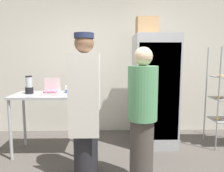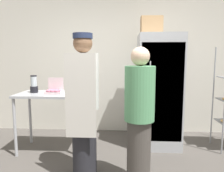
# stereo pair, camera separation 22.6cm
# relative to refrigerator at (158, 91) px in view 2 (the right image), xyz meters

# --- Properties ---
(back_wall) EXTENTS (6.40, 0.12, 3.02)m
(back_wall) POSITION_rel_refrigerator_xyz_m (-0.68, 0.71, 0.58)
(back_wall) COLOR silver
(back_wall) RESTS_ON ground_plane
(refrigerator) EXTENTS (0.69, 0.77, 1.85)m
(refrigerator) POSITION_rel_refrigerator_xyz_m (0.00, 0.00, 0.00)
(refrigerator) COLOR #ADAFB5
(refrigerator) RESTS_ON ground_plane
(prep_counter) EXTENTS (1.09, 0.61, 0.92)m
(prep_counter) POSITION_rel_refrigerator_xyz_m (-1.68, -0.34, -0.12)
(prep_counter) COLOR #ADAFB5
(prep_counter) RESTS_ON ground_plane
(donut_box) EXTENTS (0.24, 0.21, 0.25)m
(donut_box) POSITION_rel_refrigerator_xyz_m (-1.62, -0.47, 0.05)
(donut_box) COLOR silver
(donut_box) RESTS_ON prep_counter
(blender_pitcher) EXTENTS (0.12, 0.12, 0.28)m
(blender_pitcher) POSITION_rel_refrigerator_xyz_m (-2.00, -0.30, 0.12)
(blender_pitcher) COLOR black
(blender_pitcher) RESTS_ON prep_counter
(binder_stack) EXTENTS (0.28, 0.22, 0.11)m
(binder_stack) POSITION_rel_refrigerator_xyz_m (-1.32, -0.17, 0.05)
(binder_stack) COLOR #2D5193
(binder_stack) RESTS_ON prep_counter
(cardboard_storage_box) EXTENTS (0.35, 0.32, 0.30)m
(cardboard_storage_box) POSITION_rel_refrigerator_xyz_m (-0.14, 0.07, 1.07)
(cardboard_storage_box) COLOR tan
(cardboard_storage_box) RESTS_ON refrigerator
(person_baker) EXTENTS (0.37, 0.39, 1.76)m
(person_baker) POSITION_rel_refrigerator_xyz_m (-1.07, -1.03, -0.01)
(person_baker) COLOR #232328
(person_baker) RESTS_ON ground_plane
(person_customer) EXTENTS (0.34, 0.34, 1.59)m
(person_customer) POSITION_rel_refrigerator_xyz_m (-0.40, -1.23, -0.11)
(person_customer) COLOR #47423D
(person_customer) RESTS_ON ground_plane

